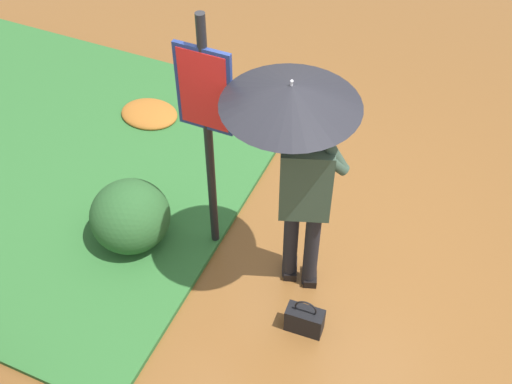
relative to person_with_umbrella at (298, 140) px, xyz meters
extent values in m
plane|color=brown|center=(-0.15, -0.19, -1.55)|extent=(18.00, 18.00, 0.00)
cube|color=#2D662D|center=(3.10, -0.33, -1.53)|extent=(4.80, 4.00, 0.05)
cylinder|color=black|center=(-0.17, -0.01, -1.12)|extent=(0.12, 0.12, 0.86)
cylinder|color=black|center=(0.01, -0.01, -1.12)|extent=(0.12, 0.12, 0.86)
cube|color=black|center=(-0.17, -0.05, -1.51)|extent=(0.18, 0.24, 0.08)
cube|color=black|center=(0.01, -0.05, -1.51)|extent=(0.18, 0.24, 0.08)
cube|color=#334738|center=(-0.08, -0.01, -0.37)|extent=(0.44, 0.35, 0.64)
sphere|color=tan|center=(-0.08, -0.01, 0.09)|extent=(0.20, 0.20, 0.20)
ellipsoid|color=black|center=(-0.08, -0.01, 0.12)|extent=(0.20, 0.20, 0.15)
cylinder|color=#334738|center=(-0.29, -0.04, -0.16)|extent=(0.18, 0.13, 0.18)
cylinder|color=#334738|center=(-0.25, -0.05, -0.07)|extent=(0.24, 0.11, 0.33)
cube|color=black|center=(-0.17, -0.03, 0.07)|extent=(0.07, 0.04, 0.14)
cylinder|color=#334738|center=(0.08, -0.01, -0.13)|extent=(0.11, 0.10, 0.09)
cylinder|color=#334738|center=(0.07, 0.00, -0.04)|extent=(0.10, 0.09, 0.23)
cylinder|color=#A5A5AD|center=(0.06, 0.01, 0.27)|extent=(0.02, 0.02, 0.41)
cone|color=black|center=(0.06, 0.01, 0.37)|extent=(0.96, 0.96, 0.16)
sphere|color=#A5A5AD|center=(0.06, 0.01, 0.48)|extent=(0.02, 0.02, 0.02)
cylinder|color=black|center=(0.75, -0.09, -0.40)|extent=(0.07, 0.07, 2.30)
cube|color=navy|center=(0.75, -0.08, 0.15)|extent=(0.44, 0.04, 0.70)
cube|color=red|center=(0.75, -0.06, 0.15)|extent=(0.38, 0.01, 0.64)
cube|color=black|center=(-0.30, 0.44, -1.43)|extent=(0.31, 0.16, 0.24)
torus|color=black|center=(-0.30, 0.44, -1.27)|extent=(0.18, 0.03, 0.18)
ellipsoid|color=#285628|center=(1.43, 0.18, -1.24)|extent=(0.70, 0.70, 0.63)
ellipsoid|color=#1E421E|center=(1.64, 0.07, -1.34)|extent=(0.42, 0.42, 0.42)
ellipsoid|color=#A86023|center=(2.18, -1.37, -1.48)|extent=(0.64, 0.51, 0.14)
camera|label=1|loc=(-1.08, 3.18, 2.91)|focal=45.05mm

